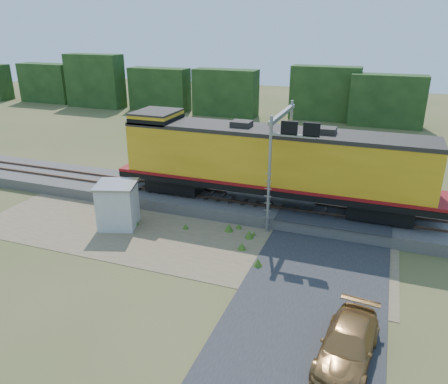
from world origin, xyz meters
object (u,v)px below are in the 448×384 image
at_px(locomotive, 268,162).
at_px(car, 348,345).
at_px(signal_gantry, 285,139).
at_px(shed, 118,205).

bearing_deg(locomotive, car, -61.96).
bearing_deg(car, signal_gantry, 121.12).
bearing_deg(locomotive, signal_gantry, -28.71).
bearing_deg(signal_gantry, car, -65.34).
distance_m(locomotive, shed, 10.16).
bearing_deg(signal_gantry, locomotive, 151.29).
relative_size(shed, signal_gantry, 0.42).
relative_size(locomotive, signal_gantry, 2.94).
xyz_separation_m(locomotive, car, (6.69, -12.56, -3.03)).
xyz_separation_m(signal_gantry, car, (5.45, -11.88, -4.82)).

